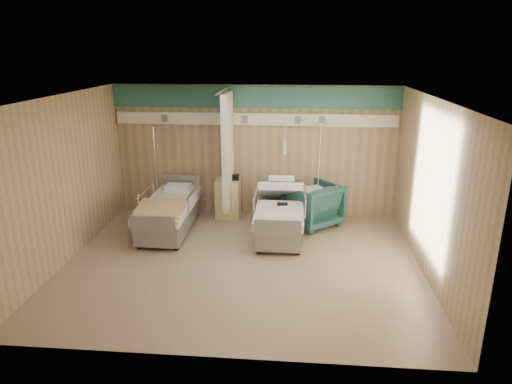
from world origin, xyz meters
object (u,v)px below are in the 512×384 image
bed_right (280,220)px  bed_left (170,216)px  iv_stand_right (317,203)px  visitor_armchair (313,204)px  bedside_cabinet (228,198)px  iv_stand_left (158,198)px

bed_right → bed_left: same height
bed_right → bed_left: 2.20m
bed_left → iv_stand_right: iv_stand_right is taller
iv_stand_right → visitor_armchair: bearing=-125.8°
bedside_cabinet → iv_stand_left: size_ratio=0.43×
bed_right → iv_stand_right: bearing=44.6°
iv_stand_left → bedside_cabinet: bearing=2.9°
bedside_cabinet → iv_stand_right: iv_stand_right is taller
bedside_cabinet → iv_stand_right: size_ratio=0.41×
bed_left → visitor_armchair: bearing=11.9°
bed_left → bedside_cabinet: size_ratio=2.54×
iv_stand_left → iv_stand_right: bearing=-1.3°
iv_stand_right → bedside_cabinet: bearing=175.4°
bed_right → bed_left: bearing=180.0°
bedside_cabinet → iv_stand_left: bearing=-177.1°
bed_right → bedside_cabinet: size_ratio=2.54×
bed_right → bedside_cabinet: 1.46m
iv_stand_right → iv_stand_left: 3.44m
bed_right → iv_stand_right: size_ratio=1.03×
bed_left → bedside_cabinet: (1.05, 0.90, 0.11)m
visitor_armchair → bed_left: bearing=-27.9°
bed_left → iv_stand_left: 0.96m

